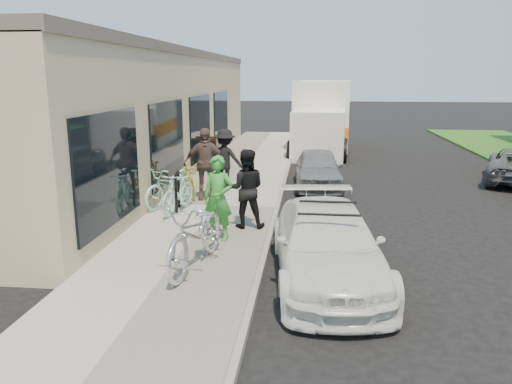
{
  "coord_description": "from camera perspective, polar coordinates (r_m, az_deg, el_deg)",
  "views": [
    {
      "loc": [
        0.38,
        -9.07,
        3.36
      ],
      "look_at": [
        -0.72,
        0.75,
        1.05
      ],
      "focal_mm": 35.0,
      "sensor_mm": 36.0,
      "label": 1
    }
  ],
  "objects": [
    {
      "name": "ground",
      "position": [
        9.68,
        3.77,
        -7.18
      ],
      "size": [
        120.0,
        120.0,
        0.0
      ],
      "primitive_type": "plane",
      "color": "black",
      "rests_on": "ground"
    },
    {
      "name": "sidewalk",
      "position": [
        12.74,
        -4.6,
        -1.84
      ],
      "size": [
        3.0,
        34.0,
        0.15
      ],
      "primitive_type": "cube",
      "color": "#A49F94",
      "rests_on": "ground"
    },
    {
      "name": "curb",
      "position": [
        12.54,
        2.37,
        -2.09
      ],
      "size": [
        0.12,
        34.0,
        0.13
      ],
      "primitive_type": "cube",
      "color": "gray",
      "rests_on": "ground"
    },
    {
      "name": "storefront",
      "position": [
        18.01,
        -11.96,
        8.93
      ],
      "size": [
        3.6,
        20.0,
        4.22
      ],
      "color": "#C9B58B",
      "rests_on": "ground"
    },
    {
      "name": "bike_rack",
      "position": [
        12.19,
        -8.99,
        0.51
      ],
      "size": [
        0.16,
        0.67,
        0.95
      ],
      "rotation": [
        0.0,
        0.0,
        0.16
      ],
      "color": "black",
      "rests_on": "sidewalk"
    },
    {
      "name": "sandwich_board",
      "position": [
        18.02,
        -5.57,
        4.57
      ],
      "size": [
        0.75,
        0.76,
        1.05
      ],
      "rotation": [
        0.0,
        0.0,
        0.19
      ],
      "color": "black",
      "rests_on": "sidewalk"
    },
    {
      "name": "sedan_white",
      "position": [
        8.45,
        8.13,
        -5.94
      ],
      "size": [
        2.14,
        4.38,
        1.27
      ],
      "rotation": [
        0.0,
        0.0,
        0.1
      ],
      "color": "white",
      "rests_on": "ground"
    },
    {
      "name": "sedan_silver",
      "position": [
        15.38,
        7.1,
        2.66
      ],
      "size": [
        1.54,
        3.51,
        1.18
      ],
      "primitive_type": "imported",
      "rotation": [
        0.0,
        0.0,
        0.04
      ],
      "color": "gray",
      "rests_on": "ground"
    },
    {
      "name": "moving_truck",
      "position": [
        22.97,
        7.54,
        8.12
      ],
      "size": [
        2.83,
        6.53,
        3.13
      ],
      "rotation": [
        0.0,
        0.0,
        -0.07
      ],
      "color": "white",
      "rests_on": "ground"
    },
    {
      "name": "tandem_bike",
      "position": [
        8.53,
        -6.78,
        -4.74
      ],
      "size": [
        1.14,
        2.39,
        1.21
      ],
      "primitive_type": "imported",
      "rotation": [
        0.0,
        0.0,
        -0.15
      ],
      "color": "silver",
      "rests_on": "sidewalk"
    },
    {
      "name": "woman_rider",
      "position": [
        9.88,
        -4.35,
        -0.71
      ],
      "size": [
        0.69,
        0.54,
        1.7
      ],
      "primitive_type": "imported",
      "rotation": [
        0.0,
        0.0,
        -0.23
      ],
      "color": "green",
      "rests_on": "sidewalk"
    },
    {
      "name": "man_standing",
      "position": [
        10.68,
        -1.16,
        0.4
      ],
      "size": [
        0.88,
        0.72,
        1.7
      ],
      "primitive_type": "imported",
      "rotation": [
        0.0,
        0.0,
        3.23
      ],
      "color": "black",
      "rests_on": "sidewalk"
    },
    {
      "name": "cruiser_bike_a",
      "position": [
        12.07,
        -8.9,
        0.02
      ],
      "size": [
        0.75,
        1.72,
        1.0
      ],
      "primitive_type": "imported",
      "rotation": [
        0.0,
        0.0,
        -0.17
      ],
      "color": "#98E3D1",
      "rests_on": "sidewalk"
    },
    {
      "name": "cruiser_bike_b",
      "position": [
        12.73,
        -9.64,
        0.71
      ],
      "size": [
        1.37,
        2.04,
        1.01
      ],
      "primitive_type": "imported",
      "rotation": [
        0.0,
        0.0,
        -0.4
      ],
      "color": "#98E3D1",
      "rests_on": "sidewalk"
    },
    {
      "name": "cruiser_bike_c",
      "position": [
        13.61,
        -7.77,
        1.37
      ],
      "size": [
        1.09,
        1.56,
        0.92
      ],
      "primitive_type": "imported",
      "rotation": [
        0.0,
        0.0,
        0.48
      ],
      "color": "gold",
      "rests_on": "sidewalk"
    },
    {
      "name": "bystander_a",
      "position": [
        14.46,
        -3.57,
        3.79
      ],
      "size": [
        1.23,
        0.87,
        1.73
      ],
      "primitive_type": "imported",
      "rotation": [
        0.0,
        0.0,
        2.92
      ],
      "color": "black",
      "rests_on": "sidewalk"
    },
    {
      "name": "bystander_b",
      "position": [
        13.21,
        -5.86,
        3.22
      ],
      "size": [
        1.17,
        0.63,
        1.9
      ],
      "primitive_type": "imported",
      "rotation": [
        0.0,
        0.0,
        0.16
      ],
      "color": "brown",
      "rests_on": "sidewalk"
    }
  ]
}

